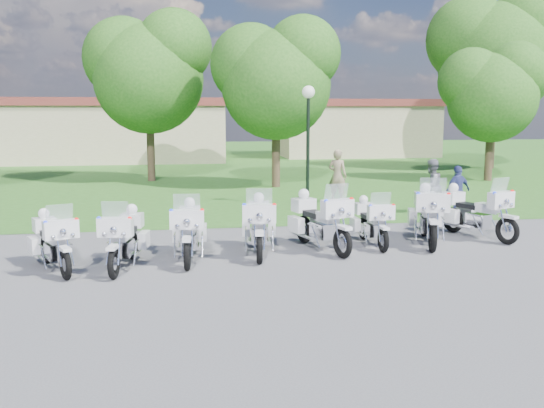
{
  "coord_description": "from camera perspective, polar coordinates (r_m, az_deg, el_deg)",
  "views": [
    {
      "loc": [
        -1.94,
        -13.88,
        3.31
      ],
      "look_at": [
        0.4,
        1.2,
        0.95
      ],
      "focal_mm": 40.0,
      "sensor_mm": 36.0,
      "label": 1
    }
  ],
  "objects": [
    {
      "name": "building_west",
      "position": [
        42.1,
        -14.44,
        6.83
      ],
      "size": [
        14.56,
        8.32,
        4.1
      ],
      "color": "tan",
      "rests_on": "ground"
    },
    {
      "name": "grass_lawn",
      "position": [
        41.06,
        -6.08,
        4.13
      ],
      "size": [
        100.0,
        48.0,
        0.01
      ],
      "primitive_type": "cube",
      "color": "#2D5A1C",
      "rests_on": "ground"
    },
    {
      "name": "bystander_c",
      "position": [
        19.99,
        17.07,
        1.18
      ],
      "size": [
        1.01,
        0.66,
        1.6
      ],
      "primitive_type": "imported",
      "rotation": [
        0.0,
        0.0,
        3.45
      ],
      "color": "navy",
      "rests_on": "ground"
    },
    {
      "name": "motorcycle_0",
      "position": [
        13.46,
        -19.92,
        -3.28
      ],
      "size": [
        1.29,
        2.06,
        1.48
      ],
      "rotation": [
        0.0,
        0.0,
        3.57
      ],
      "color": "black",
      "rests_on": "ground"
    },
    {
      "name": "lamp_post",
      "position": [
        21.08,
        3.43,
        8.31
      ],
      "size": [
        0.44,
        0.44,
        4.16
      ],
      "color": "black",
      "rests_on": "ground"
    },
    {
      "name": "building_east",
      "position": [
        45.77,
        7.68,
        7.16
      ],
      "size": [
        11.44,
        7.28,
        4.1
      ],
      "color": "tan",
      "rests_on": "ground"
    },
    {
      "name": "ground",
      "position": [
        14.4,
        -0.83,
        -4.5
      ],
      "size": [
        100.0,
        100.0,
        0.0
      ],
      "primitive_type": "plane",
      "color": "#4D4E52",
      "rests_on": "ground"
    },
    {
      "name": "bystander_b",
      "position": [
        20.24,
        14.74,
        1.61
      ],
      "size": [
        1.08,
        1.01,
        1.76
      ],
      "primitive_type": "imported",
      "rotation": [
        0.0,
        0.0,
        -2.6
      ],
      "color": "slate",
      "rests_on": "ground"
    },
    {
      "name": "motorcycle_5",
      "position": [
        15.24,
        9.34,
        -1.62
      ],
      "size": [
        0.69,
        2.09,
        1.41
      ],
      "rotation": [
        0.0,
        0.0,
        3.16
      ],
      "color": "black",
      "rests_on": "ground"
    },
    {
      "name": "motorcycle_7",
      "position": [
        16.78,
        18.57,
        -0.64
      ],
      "size": [
        1.39,
        2.33,
        1.66
      ],
      "rotation": [
        0.0,
        0.0,
        3.53
      ],
      "color": "black",
      "rests_on": "ground"
    },
    {
      "name": "motorcycle_6",
      "position": [
        15.73,
        14.47,
        -0.93
      ],
      "size": [
        1.32,
        2.53,
        1.74
      ],
      "rotation": [
        0.0,
        0.0,
        2.85
      ],
      "color": "black",
      "rests_on": "ground"
    },
    {
      "name": "motorcycle_3",
      "position": [
        14.11,
        -1.23,
        -1.94
      ],
      "size": [
        0.98,
        2.42,
        1.63
      ],
      "rotation": [
        0.0,
        0.0,
        3.02
      ],
      "color": "black",
      "rests_on": "ground"
    },
    {
      "name": "bystander_a",
      "position": [
        22.05,
        6.18,
        2.63
      ],
      "size": [
        0.84,
        0.8,
        1.92
      ],
      "primitive_type": "imported",
      "rotation": [
        0.0,
        0.0,
        2.47
      ],
      "color": "gray",
      "rests_on": "ground"
    },
    {
      "name": "motorcycle_2",
      "position": [
        13.67,
        -7.84,
        -2.45
      ],
      "size": [
        0.85,
        2.37,
        1.59
      ],
      "rotation": [
        0.0,
        0.0,
        3.08
      ],
      "color": "black",
      "rests_on": "ground"
    },
    {
      "name": "motorcycle_4",
      "position": [
        14.59,
        4.47,
        -1.54
      ],
      "size": [
        1.28,
        2.42,
        1.68
      ],
      "rotation": [
        0.0,
        0.0,
        3.44
      ],
      "color": "black",
      "rests_on": "ground"
    },
    {
      "name": "tree_1",
      "position": [
        29.23,
        -11.65,
        12.41
      ],
      "size": [
        5.94,
        5.07,
        7.93
      ],
      "color": "#38281C",
      "rests_on": "ground"
    },
    {
      "name": "tree_2",
      "position": [
        26.36,
        0.27,
        12.09
      ],
      "size": [
        5.47,
        4.67,
        7.29
      ],
      "color": "#38281C",
      "rests_on": "ground"
    },
    {
      "name": "motorcycle_1",
      "position": [
        13.25,
        -13.68,
        -3.09
      ],
      "size": [
        0.97,
        2.27,
        1.53
      ],
      "rotation": [
        0.0,
        0.0,
        2.99
      ],
      "color": "black",
      "rests_on": "ground"
    },
    {
      "name": "tree_3",
      "position": [
        30.53,
        19.95,
        10.11
      ],
      "size": [
        4.86,
        4.15,
        6.48
      ],
      "color": "#38281C",
      "rests_on": "ground"
    },
    {
      "name": "tree_4",
      "position": [
        37.12,
        20.29,
        13.46
      ],
      "size": [
        7.56,
        6.45,
        10.08
      ],
      "color": "#38281C",
      "rests_on": "ground"
    }
  ]
}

